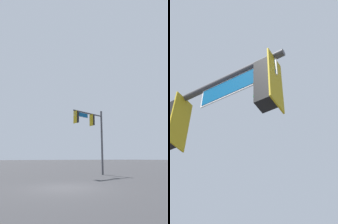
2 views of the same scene
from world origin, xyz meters
The scene contains 0 objects.
Camera 2 is at (-1.02, -8.12, 1.46)m, focal length 50.00 mm.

